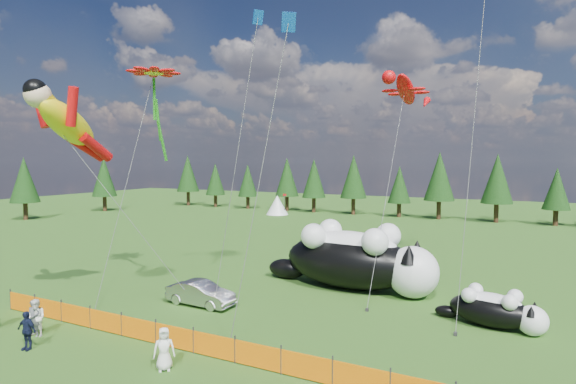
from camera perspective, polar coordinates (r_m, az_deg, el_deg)
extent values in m
plane|color=#103A0A|center=(22.48, -9.01, -16.35)|extent=(160.00, 160.00, 0.00)
cylinder|color=#262626|center=(28.21, -31.77, -11.50)|extent=(0.06, 0.06, 1.10)
cylinder|color=#262626|center=(26.58, -29.45, -12.35)|extent=(0.06, 0.06, 1.10)
cylinder|color=#262626|center=(25.00, -26.82, -13.29)|extent=(0.06, 0.06, 1.10)
cylinder|color=#262626|center=(23.49, -23.82, -14.32)|extent=(0.06, 0.06, 1.10)
cylinder|color=#262626|center=(22.06, -20.38, -15.44)|extent=(0.06, 0.06, 1.10)
cylinder|color=#262626|center=(20.72, -16.44, -16.65)|extent=(0.06, 0.06, 1.10)
cylinder|color=#262626|center=(19.49, -11.91, -17.93)|extent=(0.06, 0.06, 1.10)
cylinder|color=#262626|center=(18.40, -6.74, -19.24)|extent=(0.06, 0.06, 1.10)
cylinder|color=#262626|center=(17.47, -0.88, -20.52)|extent=(0.06, 0.06, 1.10)
cylinder|color=#262626|center=(16.72, 5.68, -21.71)|extent=(0.06, 0.06, 1.10)
cylinder|color=#262626|center=(16.20, 12.86, -22.69)|extent=(0.06, 0.06, 1.10)
cube|color=orange|center=(27.40, -30.65, -12.02)|extent=(2.00, 0.04, 0.90)
cube|color=orange|center=(25.80, -28.18, -12.92)|extent=(2.00, 0.04, 0.90)
cube|color=orange|center=(24.25, -25.37, -13.91)|extent=(2.00, 0.04, 0.90)
cube|color=orange|center=(22.78, -22.15, -14.99)|extent=(2.00, 0.04, 0.90)
cube|color=orange|center=(21.39, -18.47, -16.16)|extent=(2.00, 0.04, 0.90)
cube|color=orange|center=(20.10, -14.25, -17.42)|extent=(2.00, 0.04, 0.90)
cube|color=orange|center=(18.94, -9.41, -18.72)|extent=(2.00, 0.04, 0.90)
cube|color=orange|center=(17.93, -3.90, -20.03)|extent=(2.00, 0.04, 0.90)
cube|color=orange|center=(17.09, 2.32, -21.29)|extent=(2.00, 0.04, 0.90)
cube|color=orange|center=(16.45, 9.20, -22.39)|extent=(2.00, 0.04, 0.90)
ellipsoid|color=black|center=(28.02, 7.79, -8.69)|extent=(8.53, 4.39, 3.32)
ellipsoid|color=white|center=(27.85, 7.80, -7.03)|extent=(6.44, 3.16, 2.03)
sphere|color=white|center=(26.87, 15.56, -9.76)|extent=(2.95, 2.95, 2.95)
sphere|color=#F8608D|center=(26.59, 18.21, -9.96)|extent=(0.41, 0.41, 0.41)
ellipsoid|color=black|center=(30.17, -0.14, -9.72)|extent=(2.66, 1.45, 1.29)
cone|color=black|center=(25.77, 15.10, -7.65)|extent=(1.03, 1.03, 1.03)
cone|color=black|center=(27.45, 16.07, -6.95)|extent=(1.03, 1.03, 1.03)
sphere|color=white|center=(28.15, 12.60, -5.44)|extent=(1.55, 1.55, 1.55)
sphere|color=white|center=(25.90, 10.98, -6.24)|extent=(1.55, 1.55, 1.55)
sphere|color=white|center=(29.53, 5.39, -4.92)|extent=(1.55, 1.55, 1.55)
sphere|color=white|center=(27.40, 3.27, -5.61)|extent=(1.55, 1.55, 1.55)
ellipsoid|color=black|center=(23.81, 24.32, -13.57)|extent=(4.05, 2.48, 1.51)
ellipsoid|color=white|center=(23.70, 24.35, -12.70)|extent=(3.05, 1.80, 0.92)
sphere|color=white|center=(23.51, 28.62, -14.14)|extent=(1.34, 1.34, 1.34)
sphere|color=#F8608D|center=(23.43, 30.04, -14.25)|extent=(0.19, 0.19, 0.19)
ellipsoid|color=black|center=(24.47, 19.56, -14.10)|extent=(1.27, 0.81, 0.59)
cone|color=black|center=(22.97, 28.49, -13.16)|extent=(0.47, 0.47, 0.47)
cone|color=black|center=(23.74, 28.83, -12.62)|extent=(0.47, 0.47, 0.47)
sphere|color=white|center=(23.94, 26.88, -11.77)|extent=(0.71, 0.71, 0.71)
sphere|color=white|center=(22.91, 26.33, -12.46)|extent=(0.71, 0.71, 0.71)
sphere|color=white|center=(24.32, 22.72, -11.40)|extent=(0.71, 0.71, 0.71)
sphere|color=white|center=(23.30, 21.99, -12.06)|extent=(0.71, 0.71, 0.71)
imported|color=#ABAAAF|center=(25.27, -11.02, -12.52)|extent=(3.95, 1.45, 1.29)
imported|color=#545459|center=(23.56, -29.59, -13.76)|extent=(0.70, 0.57, 1.64)
imported|color=white|center=(23.46, -29.33, -13.79)|extent=(0.85, 0.55, 1.67)
imported|color=black|center=(22.16, -30.27, -14.94)|extent=(1.00, 0.59, 1.62)
imported|color=white|center=(18.27, -15.46, -18.65)|extent=(0.93, 0.91, 1.62)
cylinder|color=#595959|center=(24.68, -19.01, -2.96)|extent=(0.03, 0.03, 11.32)
cube|color=#262626|center=(25.29, -11.70, -13.86)|extent=(0.15, 0.15, 0.16)
cylinder|color=#595959|center=(27.71, 12.72, 1.00)|extent=(0.03, 0.03, 15.60)
cube|color=#262626|center=(24.39, 10.01, -14.51)|extent=(0.15, 0.15, 0.16)
cylinder|color=#595959|center=(25.68, -19.90, 0.88)|extent=(0.03, 0.03, 13.51)
cube|color=#262626|center=(25.35, -23.41, -14.06)|extent=(0.15, 0.15, 0.16)
cube|color=#23911A|center=(27.35, -16.56, 8.75)|extent=(0.22, 0.22, 4.79)
cylinder|color=#595959|center=(24.11, -6.58, 4.05)|extent=(0.03, 0.03, 15.61)
cube|color=#262626|center=(24.71, -9.36, -14.26)|extent=(0.15, 0.15, 0.16)
cylinder|color=#595959|center=(24.15, 22.95, 13.21)|extent=(0.03, 0.03, 24.04)
cube|color=#262626|center=(22.29, 20.49, -16.52)|extent=(0.15, 0.15, 0.16)
cylinder|color=#595959|center=(18.48, -3.72, 0.86)|extent=(0.03, 0.03, 13.51)
cube|color=#262626|center=(19.87, -7.42, -18.90)|extent=(0.15, 0.15, 0.16)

